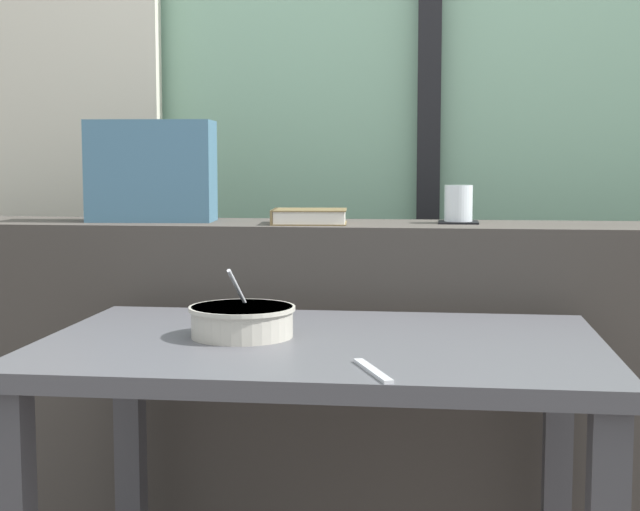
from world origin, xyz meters
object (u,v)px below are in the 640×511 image
Objects in this scene: closed_book at (309,216)px; soup_bowl at (242,321)px; juice_glass at (458,205)px; coaster_square at (458,222)px; throw_pillow at (152,171)px; breakfast_table at (321,397)px; fork_utensil at (373,371)px.

closed_book is 0.57m from soup_bowl.
soup_bowl is (-0.43, -0.60, -0.20)m from juice_glass.
juice_glass is (0.00, 0.00, 0.04)m from coaster_square.
soup_bowl is (0.36, -0.58, -0.29)m from throw_pillow.
closed_book is at bearing -6.07° from throw_pillow.
fork_utensil is (0.12, -0.27, 0.12)m from breakfast_table.
juice_glass reaches higher than fork_utensil.
breakfast_table is at bearing -113.83° from juice_glass.
breakfast_table is 11.84× the size of juice_glass.
fork_utensil is (-0.15, -0.89, -0.19)m from coaster_square.
juice_glass reaches higher than breakfast_table.
throw_pillow is at bearing 121.54° from soup_bowl.
closed_book reaches higher than breakfast_table.
coaster_square is at bearing 58.79° from fork_utensil.
throw_pillow reaches higher than closed_book.
coaster_square is 0.38m from closed_book.
juice_glass is 0.79m from throw_pillow.
throw_pillow is 1.88× the size of fork_utensil.
closed_book is 0.94× the size of soup_bowl.
soup_bowl is at bearing -96.16° from closed_book.
breakfast_table is at bearing -113.83° from coaster_square.
throw_pillow is at bearing -178.46° from juice_glass.
coaster_square is at bearing 54.68° from soup_bowl.
juice_glass is 0.46× the size of closed_book.
coaster_square is 0.59× the size of fork_utensil.
coaster_square is 0.92m from fork_utensil.
coaster_square is 0.51× the size of closed_book.
throw_pillow reaches higher than juice_glass.
breakfast_table is 0.75m from juice_glass.
coaster_square is 0.76m from soup_bowl.
breakfast_table is 6.35× the size of fork_utensil.
breakfast_table is 0.32m from fork_utensil.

